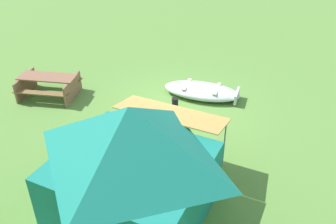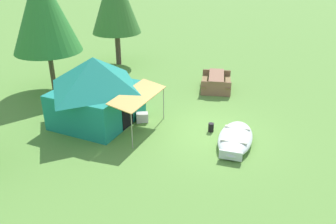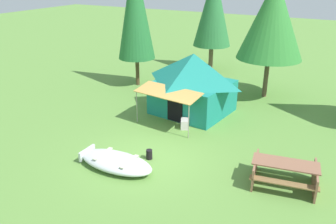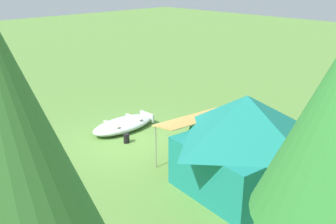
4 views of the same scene
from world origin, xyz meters
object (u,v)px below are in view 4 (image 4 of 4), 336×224
object	(u,v)px
pine_tree_back_right	(6,207)
picnic_table	(12,181)
beached_rowboat	(123,124)
cooler_box	(185,165)
fuel_can	(126,138)
canvas_cabin_tent	(244,141)

from	to	relation	value
pine_tree_back_right	picnic_table	bearing A→B (deg)	-110.01
beached_rowboat	cooler_box	distance (m)	3.93
picnic_table	fuel_can	bearing A→B (deg)	-171.74
picnic_table	pine_tree_back_right	bearing A→B (deg)	69.99
beached_rowboat	canvas_cabin_tent	bearing A→B (deg)	88.43
pine_tree_back_right	cooler_box	bearing A→B (deg)	-148.31
canvas_cabin_tent	picnic_table	world-z (taller)	canvas_cabin_tent
beached_rowboat	pine_tree_back_right	bearing A→B (deg)	47.45
cooler_box	fuel_can	distance (m)	2.85
picnic_table	pine_tree_back_right	xyz separation A→B (m)	(2.32, 6.38, 3.34)
canvas_cabin_tent	pine_tree_back_right	xyz separation A→B (m)	(7.23, 2.43, 2.42)
picnic_table	cooler_box	size ratio (longest dim) A/B	4.50
beached_rowboat	fuel_can	xyz separation A→B (m)	(0.66, 1.03, -0.05)
canvas_cabin_tent	pine_tree_back_right	world-z (taller)	pine_tree_back_right
canvas_cabin_tent	picnic_table	distance (m)	6.37
cooler_box	pine_tree_back_right	bearing A→B (deg)	31.69
canvas_cabin_tent	picnic_table	xyz separation A→B (m)	(4.91, -3.95, -0.93)
beached_rowboat	picnic_table	bearing A→B (deg)	18.22
picnic_table	cooler_box	distance (m)	4.96
picnic_table	cooler_box	world-z (taller)	picnic_table
cooler_box	pine_tree_back_right	world-z (taller)	pine_tree_back_right
beached_rowboat	picnic_table	world-z (taller)	picnic_table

